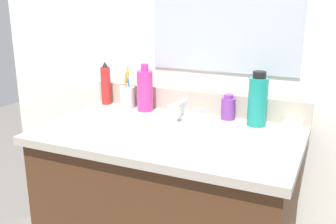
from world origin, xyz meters
TOP-DOWN VIEW (x-y plane):
  - countertop at (0.00, 0.00)m, footprint 0.92×0.55m
  - backsplash at (0.00, 0.26)m, footprint 0.92×0.02m
  - back_wall at (0.00, 0.33)m, footprint 2.02×0.04m
  - sink_basin at (-0.01, -0.04)m, footprint 0.39×0.39m
  - faucet at (-0.01, 0.16)m, footprint 0.16×0.10m
  - bottle_soap_pink at (-0.20, 0.20)m, footprint 0.06×0.06m
  - bottle_mouthwash_teal at (0.27, 0.19)m, footprint 0.07×0.07m
  - bottle_cream_purple at (0.15, 0.23)m, footprint 0.05×0.05m
  - bottle_spray_red at (-0.40, 0.22)m, footprint 0.04×0.04m
  - cup_white_ceramic at (-0.29, 0.21)m, footprint 0.08×0.07m
  - soap_bar at (0.40, 0.23)m, footprint 0.06×0.04m

SIDE VIEW (x-z plane):
  - back_wall at x=0.00m, z-range 0.00..1.30m
  - sink_basin at x=-0.01m, z-range 0.68..0.79m
  - countertop at x=0.00m, z-range 0.73..0.76m
  - soap_bar at x=0.40m, z-range 0.76..0.79m
  - faucet at x=-0.01m, z-range 0.75..0.83m
  - backsplash at x=0.00m, z-range 0.76..0.85m
  - bottle_cream_purple at x=0.15m, z-range 0.76..0.86m
  - cup_white_ceramic at x=-0.29m, z-range 0.73..0.90m
  - bottle_soap_pink at x=-0.20m, z-range 0.75..0.95m
  - bottle_spray_red at x=-0.40m, z-range 0.76..0.95m
  - bottle_mouthwash_teal at x=0.27m, z-range 0.76..0.96m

